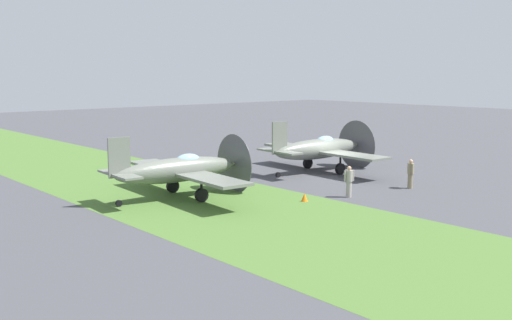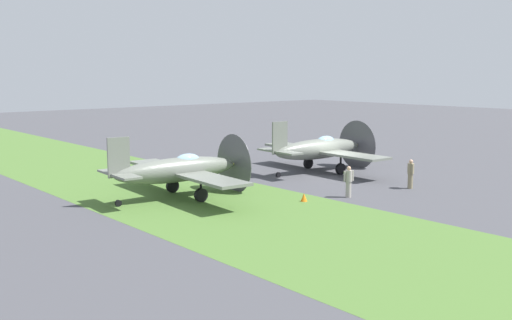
# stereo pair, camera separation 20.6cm
# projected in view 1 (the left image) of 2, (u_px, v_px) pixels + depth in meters

# --- Properties ---
(ground_plane) EXTENTS (160.00, 160.00, 0.00)m
(ground_plane) POSITION_uv_depth(u_px,v_px,m) (340.00, 176.00, 39.20)
(ground_plane) COLOR #424247
(grass_verge) EXTENTS (120.00, 11.00, 0.01)m
(grass_verge) POSITION_uv_depth(u_px,v_px,m) (200.00, 200.00, 31.91)
(grass_verge) COLOR #476B2D
(grass_verge) RESTS_ON ground
(airplane_lead) EXTENTS (10.70, 8.47, 3.81)m
(airplane_lead) POSITION_uv_depth(u_px,v_px,m) (320.00, 149.00, 40.79)
(airplane_lead) COLOR slate
(airplane_lead) RESTS_ON ground
(airplane_wingman) EXTENTS (10.43, 8.24, 3.71)m
(airplane_wingman) POSITION_uv_depth(u_px,v_px,m) (180.00, 170.00, 32.25)
(airplane_wingman) COLOR slate
(airplane_wingman) RESTS_ON ground
(ground_crew_chief) EXTENTS (0.54, 0.41, 1.73)m
(ground_crew_chief) POSITION_uv_depth(u_px,v_px,m) (411.00, 173.00, 35.02)
(ground_crew_chief) COLOR #847A5B
(ground_crew_chief) RESTS_ON ground
(ground_crew_mechanic) EXTENTS (0.38, 0.61, 1.73)m
(ground_crew_mechanic) POSITION_uv_depth(u_px,v_px,m) (349.00, 181.00, 32.51)
(ground_crew_mechanic) COLOR #9E998E
(ground_crew_mechanic) RESTS_ON ground
(fuel_drum) EXTENTS (0.60, 0.60, 0.90)m
(fuel_drum) POSITION_uv_depth(u_px,v_px,m) (204.00, 164.00, 41.77)
(fuel_drum) COLOR black
(fuel_drum) RESTS_ON ground
(runway_marker_cone) EXTENTS (0.36, 0.36, 0.44)m
(runway_marker_cone) POSITION_uv_depth(u_px,v_px,m) (304.00, 197.00, 31.56)
(runway_marker_cone) COLOR orange
(runway_marker_cone) RESTS_ON ground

